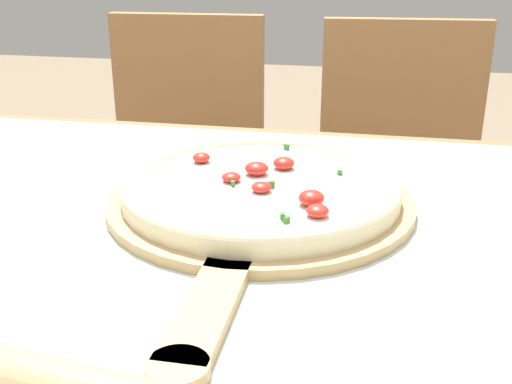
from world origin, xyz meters
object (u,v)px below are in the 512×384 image
pizza (261,187)px  chair_left (183,171)px  pizza_peel (258,207)px  chair_right (399,186)px

pizza → chair_left: bearing=114.6°
pizza_peel → pizza: pizza is taller
pizza → chair_right: chair_right is taller
pizza_peel → chair_left: bearing=114.1°
pizza_peel → chair_right: size_ratio=0.62×
chair_left → chair_right: bearing=-2.9°
pizza_peel → chair_right: chair_right is taller
pizza_peel → chair_right: bearing=75.6°
chair_right → pizza_peel: bearing=-108.8°
pizza → chair_right: size_ratio=0.38×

